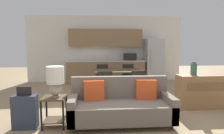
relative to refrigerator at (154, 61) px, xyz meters
name	(u,v)px	position (x,y,z in m)	size (l,w,h in m)	color
ground_plane	(117,124)	(-1.95, -4.23, -0.88)	(20.00, 20.00, 0.00)	#9E8460
wall_back	(105,49)	(-1.96, 0.40, 0.48)	(6.40, 0.07, 2.70)	silver
kitchen_counter	(106,62)	(-1.93, 0.10, -0.03)	(3.12, 0.65, 2.15)	#8E704C
refrigerator	(154,61)	(0.00, 0.00, 0.00)	(0.69, 0.73, 1.76)	#B7BABC
dining_table	(118,72)	(-1.67, -1.84, -0.20)	(1.44, 0.84, 0.75)	brown
couch	(121,106)	(-1.86, -4.17, -0.53)	(1.97, 0.80, 0.90)	#3D2D1E
side_table	(54,107)	(-3.13, -4.24, -0.50)	(0.43, 0.43, 0.57)	brown
table_lamp	(55,79)	(-3.11, -4.20, 0.03)	(0.33, 0.33, 0.57)	#B2A893
credenza	(203,91)	(0.25, -3.38, -0.47)	(1.25, 0.42, 0.81)	olive
vase	(194,69)	(0.02, -3.33, 0.08)	(0.15, 0.15, 0.32)	#336047
dining_chair_far_right	(128,75)	(-1.21, -1.09, -0.40)	(0.42, 0.42, 0.84)	black
dining_chair_near_left	(104,84)	(-2.13, -2.61, -0.40)	(0.46, 0.46, 0.84)	black
dining_chair_near_right	(137,83)	(-1.21, -2.58, -0.40)	(0.45, 0.45, 0.84)	black
dining_chair_far_left	(102,75)	(-2.13, -1.08, -0.40)	(0.45, 0.45, 0.84)	black
suitcase	(25,112)	(-3.66, -4.29, -0.56)	(0.43, 0.22, 0.78)	#2D384C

